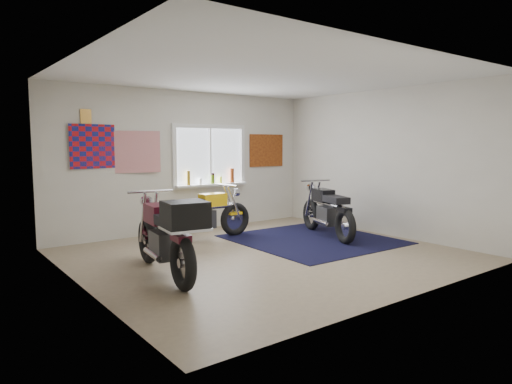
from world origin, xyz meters
TOP-DOWN VIEW (x-y plane):
  - ground at (0.00, 0.00)m, footprint 5.50×5.50m
  - room_shell at (0.00, 0.00)m, footprint 5.50×5.50m
  - navy_rug at (1.32, 0.37)m, footprint 2.56×2.66m
  - window_assembly at (0.50, 2.47)m, footprint 1.66×0.17m
  - oil_bottles at (0.57, 2.40)m, footprint 1.09×0.09m
  - flag_display at (-1.90, 2.48)m, footprint 1.60×0.10m
  - triumph_poster at (1.95, 2.48)m, footprint 0.90×0.03m
  - yellow_triumph at (-0.21, 1.50)m, footprint 1.93×0.58m
  - black_chrome_bike at (1.75, 0.43)m, footprint 0.84×1.91m
  - maroon_tourer at (-1.78, -0.23)m, footprint 0.76×2.10m

SIDE VIEW (x-z plane):
  - ground at x=0.00m, z-range 0.00..0.00m
  - navy_rug at x=1.32m, z-range 0.00..0.01m
  - yellow_triumph at x=-0.21m, z-range -0.06..0.91m
  - black_chrome_bike at x=1.75m, z-range -0.06..0.95m
  - maroon_tourer at x=-1.78m, z-range 0.02..1.09m
  - oil_bottles at x=0.57m, z-range 0.87..1.17m
  - window_assembly at x=0.50m, z-range 0.74..2.00m
  - triumph_poster at x=1.95m, z-range 1.20..1.90m
  - room_shell at x=0.00m, z-range -1.11..4.39m
  - flag_display at x=-1.90m, z-range 1.56..2.73m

